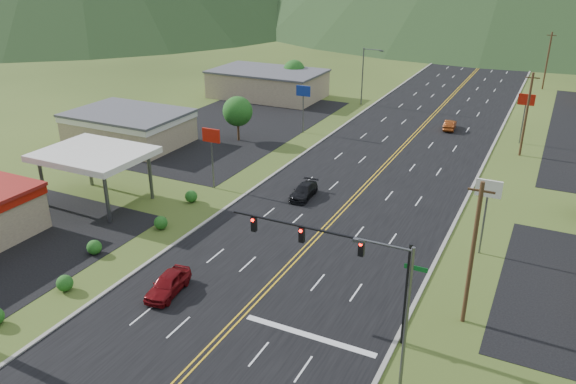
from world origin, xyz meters
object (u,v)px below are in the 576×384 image
at_px(streetlight_east, 401,310).
at_px(traffic_signal, 345,254).
at_px(gas_canopy, 94,155).
at_px(car_red_far, 450,125).
at_px(car_red_near, 168,284).
at_px(streetlight_west, 365,72).
at_px(car_dark_mid, 304,192).

bearing_deg(streetlight_east, traffic_signal, 139.61).
relative_size(gas_canopy, car_red_far, 2.47).
relative_size(streetlight_east, car_red_far, 2.22).
bearing_deg(car_red_near, streetlight_west, 88.08).
height_order(traffic_signal, car_red_near, traffic_signal).
distance_m(streetlight_west, car_dark_mid, 39.03).
height_order(gas_canopy, car_dark_mid, gas_canopy).
height_order(streetlight_east, car_red_far, streetlight_east).
distance_m(streetlight_west, car_red_far, 17.90).
xyz_separation_m(car_red_near, car_dark_mid, (1.48, 19.91, -0.11)).
bearing_deg(streetlight_west, gas_canopy, -102.13).
relative_size(streetlight_east, gas_canopy, 0.90).
xyz_separation_m(streetlight_west, gas_canopy, (-10.32, -48.00, -0.31)).
xyz_separation_m(streetlight_west, car_dark_mid, (7.10, -38.11, -4.54)).
height_order(streetlight_east, car_red_near, streetlight_east).
relative_size(car_red_near, car_dark_mid, 1.00).
relative_size(streetlight_west, car_red_far, 2.22).
xyz_separation_m(streetlight_west, car_red_far, (15.39, -7.94, -4.51)).
bearing_deg(streetlight_west, car_red_far, -27.28).
bearing_deg(car_dark_mid, streetlight_east, -57.64).
height_order(traffic_signal, car_dark_mid, traffic_signal).
bearing_deg(traffic_signal, gas_canopy, 164.30).
bearing_deg(car_red_near, streetlight_east, -14.03).
relative_size(traffic_signal, car_red_near, 2.95).
xyz_separation_m(streetlight_east, car_red_far, (-7.47, 52.06, -4.51)).
distance_m(traffic_signal, gas_canopy, 29.59).
xyz_separation_m(streetlight_east, streetlight_west, (-22.86, 60.00, 0.00)).
bearing_deg(streetlight_east, car_red_near, 173.43).
distance_m(streetlight_east, gas_canopy, 35.28).
distance_m(traffic_signal, car_red_far, 48.37).
xyz_separation_m(traffic_signal, car_dark_mid, (-11.06, 17.90, -4.68)).
relative_size(traffic_signal, streetlight_west, 1.46).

